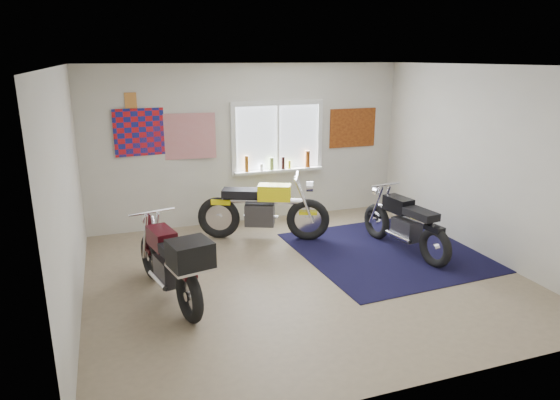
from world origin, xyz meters
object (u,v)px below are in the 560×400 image
object	(u,v)px
navy_rug	(387,251)
yellow_triumph	(262,211)
maroon_tourer	(172,263)
black_chrome_bike	(405,225)

from	to	relation	value
navy_rug	yellow_triumph	world-z (taller)	yellow_triumph
navy_rug	maroon_tourer	distance (m)	3.31
black_chrome_bike	maroon_tourer	xyz separation A→B (m)	(-3.44, -0.50, 0.09)
yellow_triumph	black_chrome_bike	distance (m)	2.18
navy_rug	maroon_tourer	world-z (taller)	maroon_tourer
yellow_triumph	black_chrome_bike	bearing A→B (deg)	-10.48
black_chrome_bike	yellow_triumph	bearing A→B (deg)	47.45
yellow_triumph	maroon_tourer	bearing A→B (deg)	-110.16
yellow_triumph	black_chrome_bike	world-z (taller)	yellow_triumph
black_chrome_bike	navy_rug	bearing A→B (deg)	64.73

